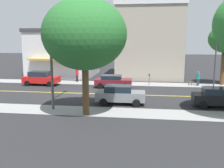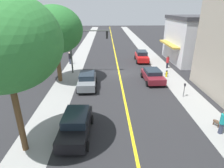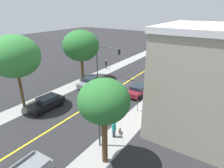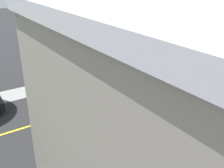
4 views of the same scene
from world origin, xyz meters
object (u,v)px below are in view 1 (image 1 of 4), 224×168
at_px(street_lamp, 216,54).
at_px(pedestrian_red_shirt, 77,75).
at_px(maroon_sedan_left_curb, 113,81).
at_px(traffic_light_mast, 58,58).
at_px(red_sedan_left_curb, 41,78).
at_px(black_sedan_right_curb, 220,97).
at_px(street_tree_left_far, 85,34).
at_px(pedestrian_teal_shirt, 198,78).
at_px(small_dog, 191,82).
at_px(fire_hydrant, 103,80).
at_px(parking_meter, 149,78).
at_px(grey_sedan_right_curb, 120,94).

bearing_deg(street_lamp, pedestrian_red_shirt, -94.50).
relative_size(maroon_sedan_left_curb, pedestrian_red_shirt, 2.43).
height_order(street_lamp, pedestrian_red_shirt, street_lamp).
bearing_deg(traffic_light_mast, red_sedan_left_curb, 31.96).
bearing_deg(black_sedan_right_curb, traffic_light_mast, -174.98).
relative_size(street_lamp, red_sedan_left_curb, 1.41).
distance_m(street_tree_left_far, black_sedan_right_curb, 11.95).
bearing_deg(pedestrian_teal_shirt, small_dog, 13.86).
distance_m(street_lamp, pedestrian_red_shirt, 17.01).
relative_size(fire_hydrant, pedestrian_red_shirt, 0.49).
relative_size(fire_hydrant, maroon_sedan_left_curb, 0.20).
distance_m(fire_hydrant, maroon_sedan_left_curb, 2.64).
height_order(parking_meter, small_dog, parking_meter).
bearing_deg(fire_hydrant, pedestrian_teal_shirt, 91.46).
relative_size(street_tree_left_far, pedestrian_teal_shirt, 4.88).
height_order(fire_hydrant, grey_sedan_right_curb, grey_sedan_right_curb).
xyz_separation_m(traffic_light_mast, pedestrian_red_shirt, (-11.52, -1.67, -3.04)).
bearing_deg(street_tree_left_far, fire_hydrant, -175.82).
xyz_separation_m(grey_sedan_right_curb, pedestrian_teal_shirt, (-9.84, 8.26, 0.07)).
bearing_deg(red_sedan_left_curb, fire_hydrant, 16.52).
height_order(street_tree_left_far, pedestrian_teal_shirt, street_tree_left_far).
xyz_separation_m(red_sedan_left_curb, black_sedan_right_curb, (7.71, 18.52, -0.02)).
height_order(street_tree_left_far, pedestrian_red_shirt, street_tree_left_far).
bearing_deg(street_tree_left_far, parking_meter, 159.99).
height_order(street_lamp, red_sedan_left_curb, street_lamp).
bearing_deg(traffic_light_mast, black_sedan_right_curb, -86.59).
bearing_deg(pedestrian_teal_shirt, fire_hydrant, 28.73).
xyz_separation_m(street_tree_left_far, maroon_sedan_left_curb, (-10.81, 0.58, -5.05)).
bearing_deg(red_sedan_left_curb, black_sedan_right_curb, -20.32).
bearing_deg(fire_hydrant, street_lamp, 89.44).
relative_size(fire_hydrant, pedestrian_teal_shirt, 0.50).
distance_m(fire_hydrant, red_sedan_left_curb, 7.50).
distance_m(street_tree_left_far, fire_hydrant, 14.05).
height_order(maroon_sedan_left_curb, pedestrian_red_shirt, pedestrian_red_shirt).
bearing_deg(black_sedan_right_curb, maroon_sedan_left_curb, 144.31).
height_order(parking_meter, black_sedan_right_curb, black_sedan_right_curb).
relative_size(fire_hydrant, small_dog, 1.20).
bearing_deg(grey_sedan_right_curb, fire_hydrant, 106.69).
bearing_deg(maroon_sedan_left_curb, traffic_light_mast, -114.95).
bearing_deg(black_sedan_right_curb, pedestrian_teal_shirt, 90.92).
xyz_separation_m(street_lamp, grey_sedan_right_curb, (9.42, -9.97, -2.99)).
xyz_separation_m(traffic_light_mast, maroon_sedan_left_curb, (-8.21, 3.49, -3.20)).
bearing_deg(black_sedan_right_curb, street_lamp, 80.65).
xyz_separation_m(parking_meter, grey_sedan_right_curb, (9.51, -2.53, -0.08)).
relative_size(parking_meter, street_lamp, 0.22).
height_order(parking_meter, red_sedan_left_curb, red_sedan_left_curb).
height_order(fire_hydrant, red_sedan_left_curb, red_sedan_left_curb).
bearing_deg(fire_hydrant, small_dog, 92.58).
bearing_deg(black_sedan_right_curb, fire_hydrant, 141.32).
relative_size(traffic_light_mast, street_lamp, 0.97).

